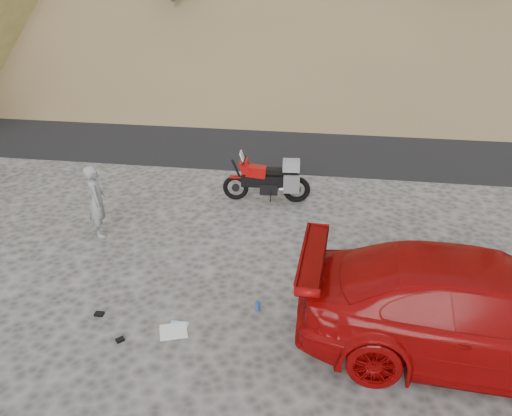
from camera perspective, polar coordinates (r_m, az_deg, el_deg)
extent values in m
plane|color=#403E3B|center=(10.45, -9.80, -6.82)|extent=(140.00, 140.00, 0.00)
cube|color=black|center=(18.42, -1.19, 8.29)|extent=(120.00, 7.00, 0.05)
torus|color=black|center=(13.12, -2.34, 2.34)|extent=(0.69, 0.18, 0.68)
cylinder|color=black|center=(13.12, -2.34, 2.34)|extent=(0.21, 0.08, 0.21)
torus|color=black|center=(13.04, 4.64, 2.12)|extent=(0.73, 0.20, 0.72)
cylinder|color=black|center=(13.04, 4.64, 2.12)|extent=(0.23, 0.10, 0.23)
cylinder|color=black|center=(12.96, -2.01, 3.87)|extent=(0.39, 0.09, 0.83)
cylinder|color=black|center=(12.81, -1.39, 5.47)|extent=(0.10, 0.64, 0.05)
cube|color=black|center=(12.97, 1.04, 3.15)|extent=(1.25, 0.34, 0.31)
cube|color=black|center=(13.04, 1.48, 2.30)|extent=(0.49, 0.34, 0.29)
cube|color=#980808|center=(12.89, -0.01, 4.24)|extent=(0.56, 0.35, 0.32)
cube|color=#980808|center=(12.86, -1.25, 4.78)|extent=(0.34, 0.37, 0.36)
cube|color=silver|center=(12.78, -1.58, 5.91)|extent=(0.14, 0.32, 0.26)
cube|color=black|center=(12.85, 2.19, 4.26)|extent=(0.58, 0.27, 0.12)
cube|color=black|center=(12.86, 3.93, 4.03)|extent=(0.37, 0.21, 0.10)
cube|color=silver|center=(12.69, 4.08, 2.71)|extent=(0.42, 0.16, 0.46)
cube|color=silver|center=(13.19, 4.10, 3.63)|extent=(0.42, 0.16, 0.46)
cube|color=gray|center=(12.79, 4.06, 4.88)|extent=(0.46, 0.38, 0.27)
cube|color=#980808|center=(13.00, -2.36, 3.58)|extent=(0.32, 0.15, 0.04)
cylinder|color=black|center=(12.95, 1.66, 1.26)|extent=(0.04, 0.22, 0.37)
cylinder|color=silver|center=(12.88, 3.74, 2.18)|extent=(0.48, 0.13, 0.13)
imported|color=gray|center=(12.10, -17.17, -2.85)|extent=(0.61, 0.72, 1.69)
imported|color=#980808|center=(9.03, 23.66, -14.95)|extent=(5.81, 2.56, 1.66)
cube|color=white|center=(8.83, -9.42, -13.72)|extent=(0.57, 0.54, 0.02)
cylinder|color=#1C40A9|center=(8.87, 6.82, -12.55)|extent=(0.55, 0.36, 0.20)
cylinder|color=#1C40A9|center=(9.11, 0.19, -11.14)|extent=(0.08, 0.08, 0.20)
cone|color=red|center=(8.38, 7.45, -15.47)|extent=(0.13, 0.13, 0.16)
cube|color=black|center=(9.48, -17.48, -11.48)|extent=(0.16, 0.12, 0.05)
cube|color=black|center=(8.82, -15.28, -14.33)|extent=(0.16, 0.16, 0.04)
cube|color=#90BDDF|center=(8.93, -8.84, -13.15)|extent=(0.33, 0.24, 0.01)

